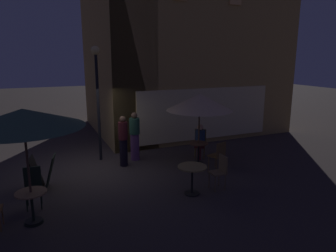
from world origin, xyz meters
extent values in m
plane|color=#382F2D|center=(0.00, 0.00, 0.00)|extent=(60.00, 60.00, 0.00)
cube|color=tan|center=(5.31, 2.27, 3.94)|extent=(8.55, 1.77, 7.89)
cube|color=tan|center=(1.92, 4.63, 3.94)|extent=(1.77, 6.51, 7.89)
cube|color=beige|center=(4.88, 1.34, 1.25)|extent=(5.98, 0.08, 2.10)
cylinder|color=black|center=(0.41, 0.91, 1.83)|extent=(0.10, 0.10, 3.66)
sphere|color=#FBDE82|center=(0.41, 0.91, 3.75)|extent=(0.30, 0.30, 0.30)
cube|color=black|center=(-1.32, -0.94, 0.47)|extent=(0.39, 0.60, 0.92)
cube|color=black|center=(-1.68, -0.87, 0.47)|extent=(0.39, 0.60, 0.92)
cylinder|color=black|center=(-1.78, -2.74, 0.01)|extent=(0.40, 0.40, 0.03)
cylinder|color=black|center=(-1.78, -2.74, 0.35)|extent=(0.06, 0.06, 0.70)
cylinder|color=#8E6545|center=(-1.78, -2.74, 0.71)|extent=(0.65, 0.65, 0.03)
cylinder|color=black|center=(3.35, -0.85, 0.01)|extent=(0.40, 0.40, 0.03)
cylinder|color=black|center=(3.35, -0.85, 0.36)|extent=(0.06, 0.06, 0.71)
cylinder|color=brown|center=(3.35, -0.85, 0.73)|extent=(0.64, 0.64, 0.03)
cylinder|color=black|center=(2.07, -2.82, 0.01)|extent=(0.40, 0.40, 0.03)
cylinder|color=black|center=(2.07, -2.82, 0.37)|extent=(0.06, 0.06, 0.74)
cylinder|color=olive|center=(2.07, -2.82, 0.76)|extent=(0.76, 0.76, 0.03)
cylinder|color=black|center=(-1.78, -2.74, 0.03)|extent=(0.36, 0.36, 0.06)
cylinder|color=#4A3227|center=(-1.78, -2.74, 1.24)|extent=(0.05, 0.05, 2.48)
cone|color=#375541|center=(-1.78, -2.74, 2.34)|extent=(2.45, 2.45, 0.39)
cylinder|color=black|center=(3.35, -0.85, 0.03)|extent=(0.36, 0.36, 0.06)
cylinder|color=#523A24|center=(3.35, -0.85, 1.17)|extent=(0.05, 0.05, 2.34)
cone|color=#E5BD89|center=(3.35, -0.85, 2.12)|extent=(2.17, 2.17, 0.55)
cylinder|color=black|center=(-1.60, -2.16, 0.22)|extent=(0.03, 0.03, 0.45)
cylinder|color=black|center=(-1.92, -2.15, 0.22)|extent=(0.03, 0.03, 0.45)
cylinder|color=black|center=(-1.59, -1.84, 0.22)|extent=(0.03, 0.03, 0.45)
cylinder|color=black|center=(-1.91, -1.83, 0.22)|extent=(0.03, 0.03, 0.45)
cube|color=black|center=(-1.75, -1.99, 0.47)|extent=(0.41, 0.41, 0.04)
cube|color=black|center=(-1.75, -1.82, 0.73)|extent=(0.39, 0.05, 0.49)
cylinder|color=brown|center=(-2.39, -2.54, 0.22)|extent=(0.03, 0.03, 0.43)
cylinder|color=brown|center=(-2.41, -2.85, 0.22)|extent=(0.03, 0.03, 0.43)
cylinder|color=brown|center=(3.38, -1.47, 0.23)|extent=(0.03, 0.03, 0.46)
cylinder|color=brown|center=(3.70, -1.37, 0.23)|extent=(0.03, 0.03, 0.46)
cylinder|color=brown|center=(3.49, -1.79, 0.23)|extent=(0.03, 0.03, 0.46)
cylinder|color=brown|center=(3.80, -1.68, 0.23)|extent=(0.03, 0.03, 0.46)
cube|color=brown|center=(3.59, -1.58, 0.48)|extent=(0.52, 0.52, 0.04)
cube|color=brown|center=(3.65, -1.75, 0.72)|extent=(0.40, 0.17, 0.46)
cylinder|color=brown|center=(3.80, -0.46, 0.24)|extent=(0.03, 0.03, 0.48)
cylinder|color=brown|center=(3.53, -0.28, 0.24)|extent=(0.03, 0.03, 0.48)
cylinder|color=brown|center=(3.98, -0.18, 0.24)|extent=(0.03, 0.03, 0.48)
cylinder|color=brown|center=(3.70, -0.01, 0.24)|extent=(0.03, 0.03, 0.48)
cube|color=brown|center=(3.75, -0.23, 0.49)|extent=(0.56, 0.56, 0.03)
cube|color=brown|center=(3.85, -0.08, 0.76)|extent=(0.36, 0.25, 0.49)
cylinder|color=brown|center=(2.69, -2.98, 0.23)|extent=(0.03, 0.03, 0.46)
cylinder|color=brown|center=(2.69, -2.66, 0.23)|extent=(0.03, 0.03, 0.46)
cylinder|color=brown|center=(3.00, -2.98, 0.23)|extent=(0.03, 0.03, 0.46)
cylinder|color=brown|center=(3.00, -2.67, 0.23)|extent=(0.03, 0.03, 0.46)
cube|color=brown|center=(2.85, -2.82, 0.47)|extent=(0.40, 0.40, 0.04)
cube|color=brown|center=(3.02, -2.82, 0.72)|extent=(0.04, 0.39, 0.45)
cube|color=#531C1F|center=(3.67, -0.35, 0.49)|extent=(0.49, 0.49, 0.14)
cylinder|color=#531C1F|center=(3.59, -0.48, 0.24)|extent=(0.14, 0.14, 0.49)
cylinder|color=navy|center=(3.75, -0.23, 0.75)|extent=(0.35, 0.35, 0.52)
sphere|color=tan|center=(3.75, -0.23, 1.11)|extent=(0.22, 0.22, 0.22)
cylinder|color=#61396B|center=(1.53, 0.43, 0.47)|extent=(0.30, 0.30, 0.94)
cylinder|color=#244C38|center=(1.53, 0.43, 1.22)|extent=(0.36, 0.36, 0.55)
sphere|color=brown|center=(1.53, 0.43, 1.59)|extent=(0.21, 0.21, 0.21)
cylinder|color=black|center=(1.00, -0.02, 0.46)|extent=(0.26, 0.26, 0.91)
cylinder|color=#48171B|center=(1.00, -0.02, 1.20)|extent=(0.31, 0.31, 0.58)
sphere|color=brown|center=(1.00, -0.02, 1.58)|extent=(0.21, 0.21, 0.21)
camera|label=1|loc=(-1.49, -9.47, 3.55)|focal=32.73mm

